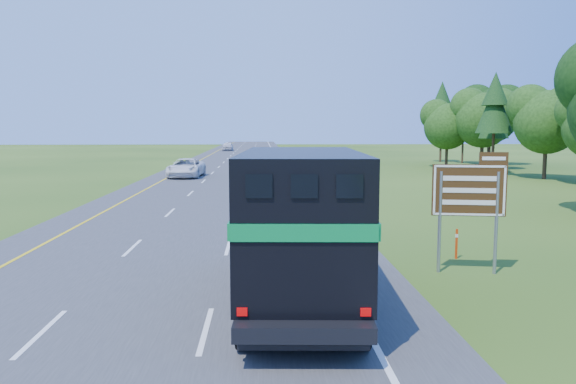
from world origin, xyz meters
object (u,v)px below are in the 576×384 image
object	(u,v)px
white_suv	(186,168)
far_car	(228,146)
exit_sign	(470,195)
horse_truck	(301,222)

from	to	relation	value
white_suv	far_car	distance (m)	61.75
exit_sign	horse_truck	bearing A→B (deg)	-142.80
horse_truck	far_car	xyz separation A→B (m)	(-7.69, 100.07, -1.24)
white_suv	horse_truck	bearing A→B (deg)	-75.22
white_suv	exit_sign	distance (m)	37.98
far_car	white_suv	bearing A→B (deg)	-90.39
exit_sign	white_suv	bearing A→B (deg)	120.78
far_car	exit_sign	xyz separation A→B (m)	(13.23, -97.21, 1.57)
horse_truck	exit_sign	distance (m)	6.25
far_car	exit_sign	bearing A→B (deg)	-82.37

